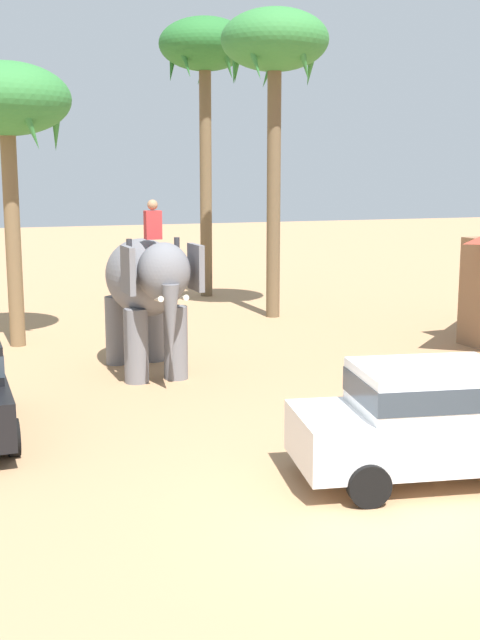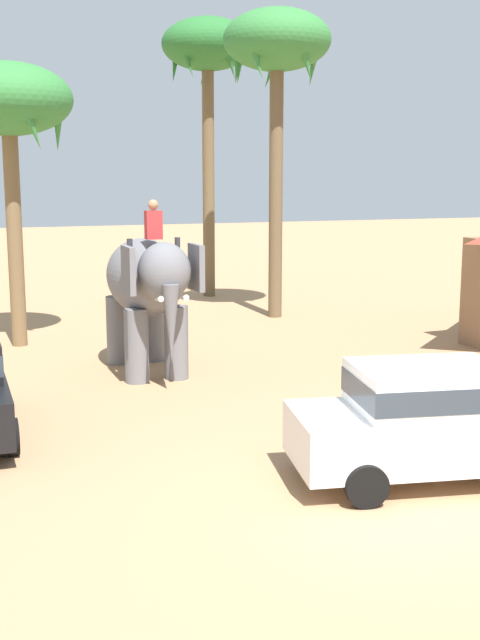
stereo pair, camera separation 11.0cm
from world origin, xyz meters
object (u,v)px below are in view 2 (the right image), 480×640
Objects in this scene: car_sedan_foreground at (431,418)px; palm_tree_left_of_road at (277,51)px; palm_tree_near_hut at (208,55)px; elephant_with_mahout at (148,285)px; palm_tree_behind_elephant at (8,106)px.

car_sedan_foreground is 15.42m from palm_tree_left_of_road.
car_sedan_foreground is at bearing -102.85° from palm_tree_left_of_road.
palm_tree_near_hut is 4.92m from palm_tree_left_of_road.
palm_tree_behind_elephant is at bearing 121.30° from elephant_with_mahout.
palm_tree_near_hut is (7.28, 6.55, 2.41)m from palm_tree_behind_elephant.
palm_tree_behind_elephant is 8.28m from palm_tree_left_of_road.
palm_tree_near_hut reaches higher than palm_tree_behind_elephant.
palm_tree_left_of_road is (7.88, 1.68, 1.92)m from palm_tree_behind_elephant.
palm_tree_behind_elephant is 10.08m from palm_tree_near_hut.
palm_tree_left_of_road reaches higher than palm_tree_behind_elephant.
palm_tree_left_of_road is (5.41, 5.75, 5.99)m from elephant_with_mahout.
car_sedan_foreground is 0.45× the size of palm_tree_near_hut.
palm_tree_near_hut is 1.06× the size of palm_tree_left_of_road.
palm_tree_behind_elephant reaches higher than elephant_with_mahout.
elephant_with_mahout is (-2.36, 7.62, 1.06)m from car_sedan_foreground.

